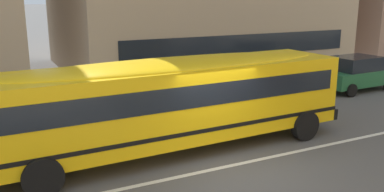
{
  "coord_description": "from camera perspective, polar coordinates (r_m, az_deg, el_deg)",
  "views": [
    {
      "loc": [
        -5.47,
        -8.72,
        4.49
      ],
      "look_at": [
        -0.63,
        0.87,
        1.83
      ],
      "focal_mm": 38.44,
      "sensor_mm": 36.0,
      "label": 1
    }
  ],
  "objects": [
    {
      "name": "ground_plane",
      "position": [
        11.23,
        4.95,
        -9.71
      ],
      "size": [
        400.0,
        400.0,
        0.0
      ],
      "primitive_type": "plane",
      "color": "#54514F"
    },
    {
      "name": "lane_centreline",
      "position": [
        11.23,
        4.95,
        -9.7
      ],
      "size": [
        110.0,
        0.16,
        0.01
      ],
      "primitive_type": "cube",
      "color": "silver",
      "rests_on": "ground_plane"
    },
    {
      "name": "school_bus",
      "position": [
        11.75,
        -3.29,
        -0.27
      ],
      "size": [
        12.23,
        2.91,
        2.72
      ],
      "rotation": [
        0.0,
        0.0,
        3.17
      ],
      "color": "yellow",
      "rests_on": "ground_plane"
    },
    {
      "name": "sidewalk_far",
      "position": [
        17.89,
        -8.11,
        -0.74
      ],
      "size": [
        120.0,
        3.0,
        0.01
      ],
      "primitive_type": "cube",
      "color": "gray",
      "rests_on": "ground_plane"
    },
    {
      "name": "parked_car_green_past_driveway",
      "position": [
        21.17,
        21.82,
        3.0
      ],
      "size": [
        3.96,
        2.0,
        1.64
      ],
      "rotation": [
        0.0,
        0.0,
        0.04
      ],
      "color": "#236038",
      "rests_on": "ground_plane"
    }
  ]
}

